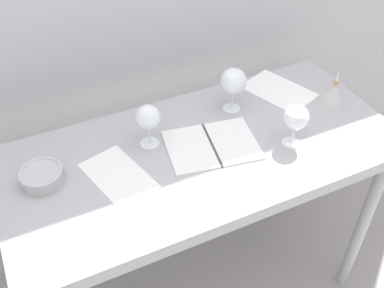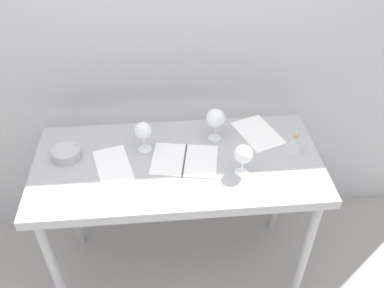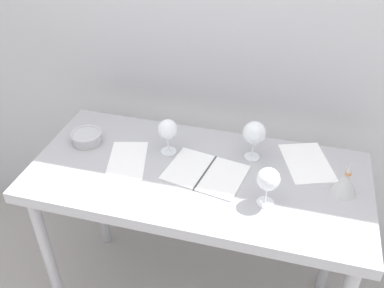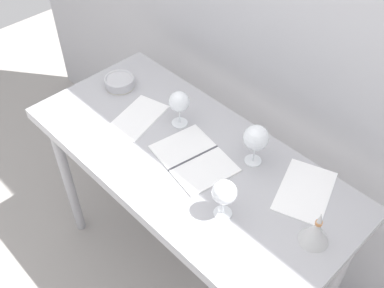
{
  "view_description": "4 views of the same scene",
  "coord_description": "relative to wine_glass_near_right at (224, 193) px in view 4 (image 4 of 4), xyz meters",
  "views": [
    {
      "loc": [
        -0.55,
        -1.06,
        1.96
      ],
      "look_at": [
        -0.05,
        -0.01,
        0.94
      ],
      "focal_mm": 42.74,
      "sensor_mm": 36.0,
      "label": 1
    },
    {
      "loc": [
        -0.06,
        -1.48,
        2.24
      ],
      "look_at": [
        0.07,
        0.04,
        0.97
      ],
      "focal_mm": 38.39,
      "sensor_mm": 36.0,
      "label": 2
    },
    {
      "loc": [
        0.33,
        -1.31,
        2.02
      ],
      "look_at": [
        -0.04,
        0.04,
        1.01
      ],
      "focal_mm": 39.45,
      "sensor_mm": 36.0,
      "label": 3
    },
    {
      "loc": [
        0.9,
        -0.86,
        2.2
      ],
      "look_at": [
        0.02,
        -0.0,
        0.97
      ],
      "focal_mm": 42.3,
      "sensor_mm": 36.0,
      "label": 4
    }
  ],
  "objects": [
    {
      "name": "ground_plane",
      "position": [
        -0.29,
        0.12,
        -1.01
      ],
      "size": [
        6.0,
        6.0,
        0.0
      ],
      "primitive_type": "plane",
      "color": "#9E9994"
    },
    {
      "name": "steel_counter",
      "position": [
        -0.29,
        0.11,
        -0.22
      ],
      "size": [
        1.4,
        0.65,
        0.9
      ],
      "color": "#A8A8AD",
      "rests_on": "ground_plane"
    },
    {
      "name": "decanter_funnel",
      "position": [
        0.29,
        0.14,
        -0.07
      ],
      "size": [
        0.1,
        0.1,
        0.15
      ],
      "color": "beige",
      "rests_on": "steel_counter"
    },
    {
      "name": "wine_glass_far_right",
      "position": [
        -0.09,
        0.27,
        0.01
      ],
      "size": [
        0.1,
        0.1,
        0.18
      ],
      "color": "white",
      "rests_on": "steel_counter"
    },
    {
      "name": "open_notebook",
      "position": [
        -0.26,
        0.11,
        -0.11
      ],
      "size": [
        0.35,
        0.28,
        0.01
      ],
      "rotation": [
        0.0,
        0.0,
        -0.17
      ],
      "color": "white",
      "rests_on": "steel_counter"
    },
    {
      "name": "tasting_bowl",
      "position": [
        -0.83,
        0.19,
        -0.09
      ],
      "size": [
        0.14,
        0.14,
        0.05
      ],
      "color": "beige",
      "rests_on": "steel_counter"
    },
    {
      "name": "tasting_sheet_lower",
      "position": [
        -0.6,
        0.11,
        -0.11
      ],
      "size": [
        0.22,
        0.29,
        0.0
      ],
      "primitive_type": "cube",
      "rotation": [
        0.0,
        0.0,
        0.26
      ],
      "color": "white",
      "rests_on": "steel_counter"
    },
    {
      "name": "back_wall",
      "position": [
        -0.29,
        0.61,
        0.29
      ],
      "size": [
        3.8,
        0.04,
        2.6
      ],
      "primitive_type": "cube",
      "color": "#B2B2B7",
      "rests_on": "ground_plane"
    },
    {
      "name": "wine_glass_near_right",
      "position": [
        0.0,
        0.0,
        0.0
      ],
      "size": [
        0.09,
        0.09,
        0.16
      ],
      "color": "white",
      "rests_on": "steel_counter"
    },
    {
      "name": "tasting_sheet_upper",
      "position": [
        0.14,
        0.29,
        -0.11
      ],
      "size": [
        0.26,
        0.32,
        0.0
      ],
      "primitive_type": "cube",
      "rotation": [
        0.0,
        0.0,
        0.35
      ],
      "color": "white",
      "rests_on": "steel_counter"
    },
    {
      "name": "wine_glass_far_left",
      "position": [
        -0.45,
        0.21,
        0.0
      ],
      "size": [
        0.09,
        0.09,
        0.16
      ],
      "color": "white",
      "rests_on": "steel_counter"
    }
  ]
}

